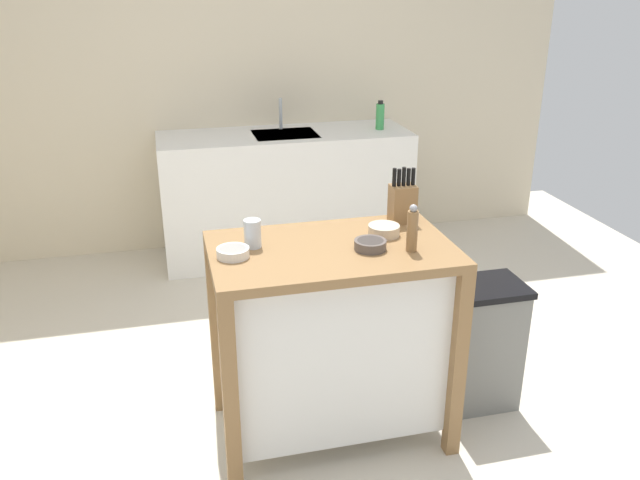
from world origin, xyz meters
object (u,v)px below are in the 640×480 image
at_px(trash_bin, 480,344).
at_px(sink_faucet, 281,114).
at_px(bowl_ceramic_wide, 384,230).
at_px(bowl_stoneware_deep, 233,252).
at_px(bowl_ceramic_small, 370,244).
at_px(bottle_dish_soap, 380,116).
at_px(kitchen_island, 331,332).
at_px(drinking_cup, 253,234).
at_px(pepper_grinder, 412,229).
at_px(knife_block, 403,202).

relative_size(trash_bin, sink_faucet, 2.86).
relative_size(bowl_ceramic_wide, trash_bin, 0.21).
relative_size(bowl_stoneware_deep, bowl_ceramic_small, 0.99).
height_order(bowl_ceramic_small, bottle_dish_soap, bottle_dish_soap).
bearing_deg(kitchen_island, bowl_ceramic_wide, 15.71).
bearing_deg(trash_bin, sink_faucet, 103.78).
bearing_deg(sink_faucet, drinking_cup, -103.65).
bearing_deg(drinking_cup, pepper_grinder, -17.33).
bearing_deg(trash_bin, pepper_grinder, -160.75).
height_order(bowl_ceramic_small, drinking_cup, drinking_cup).
xyz_separation_m(knife_block, bowl_ceramic_small, (-0.24, -0.27, -0.07)).
height_order(kitchen_island, knife_block, knife_block).
bearing_deg(bottle_dish_soap, sink_faucet, 165.38).
bearing_deg(sink_faucet, bowl_ceramic_small, -91.56).
relative_size(bowl_ceramic_wide, bowl_stoneware_deep, 1.04).
relative_size(bowl_ceramic_small, trash_bin, 0.21).
bearing_deg(bottle_dish_soap, bowl_ceramic_small, -109.66).
xyz_separation_m(knife_block, bowl_ceramic_wide, (-0.13, -0.14, -0.07)).
height_order(bowl_ceramic_wide, drinking_cup, drinking_cup).
bearing_deg(drinking_cup, kitchen_island, -13.36).
height_order(sink_faucet, bottle_dish_soap, sink_faucet).
bearing_deg(pepper_grinder, bowl_ceramic_small, 161.38).
distance_m(sink_faucet, bottle_dish_soap, 0.71).
distance_m(bowl_stoneware_deep, bowl_ceramic_small, 0.55).
bearing_deg(bowl_ceramic_wide, sink_faucet, 91.12).
bearing_deg(bowl_stoneware_deep, bowl_ceramic_small, -5.82).
height_order(kitchen_island, bottle_dish_soap, bottle_dish_soap).
relative_size(kitchen_island, pepper_grinder, 5.08).
distance_m(drinking_cup, pepper_grinder, 0.64).
bearing_deg(bowl_ceramic_wide, pepper_grinder, -74.40).
bearing_deg(sink_faucet, bowl_stoneware_deep, -105.37).
bearing_deg(trash_bin, kitchen_island, -177.19).
xyz_separation_m(bowl_ceramic_small, pepper_grinder, (0.16, -0.05, 0.07)).
relative_size(bowl_ceramic_small, drinking_cup, 1.12).
xyz_separation_m(bowl_ceramic_wide, drinking_cup, (-0.56, 0.00, 0.03)).
xyz_separation_m(drinking_cup, trash_bin, (1.05, -0.04, -0.65)).
xyz_separation_m(bowl_ceramic_wide, bowl_stoneware_deep, (-0.65, -0.08, -0.00)).
bearing_deg(bottle_dish_soap, drinking_cup, -121.62).
xyz_separation_m(kitchen_island, trash_bin, (0.74, 0.04, -0.19)).
distance_m(bowl_ceramic_wide, pepper_grinder, 0.21).
height_order(pepper_grinder, bottle_dish_soap, bottle_dish_soap).
height_order(bowl_ceramic_wide, bowl_stoneware_deep, bowl_ceramic_wide).
xyz_separation_m(bowl_ceramic_small, trash_bin, (0.60, 0.10, -0.61)).
bearing_deg(drinking_cup, bowl_ceramic_small, -16.89).
xyz_separation_m(bowl_ceramic_small, drinking_cup, (-0.46, 0.14, 0.04)).
bearing_deg(trash_bin, drinking_cup, 177.93).
height_order(bowl_stoneware_deep, bowl_ceramic_small, bowl_ceramic_small).
height_order(bowl_ceramic_wide, pepper_grinder, pepper_grinder).
relative_size(trash_bin, bottle_dish_soap, 3.07).
bearing_deg(bowl_ceramic_wide, knife_block, 45.95).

